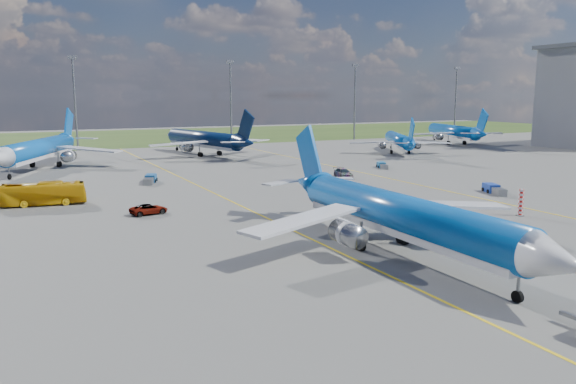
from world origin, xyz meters
name	(u,v)px	position (x,y,z in m)	size (l,w,h in m)	color
ground	(367,265)	(0.00, 0.00, 0.00)	(400.00, 400.00, 0.00)	#575754
grass_strip	(98,138)	(0.00, 150.00, 0.00)	(400.00, 80.00, 0.01)	#2D4719
taxiway_lines	(240,205)	(0.17, 27.70, 0.01)	(60.25, 160.00, 0.02)	yellow
floodlight_masts	(158,98)	(10.00, 110.00, 12.56)	(202.20, 0.50, 22.70)	slate
warning_post	(521,202)	(26.00, 8.00, 1.50)	(0.50, 0.50, 3.00)	red
bg_jet_nnw	(41,169)	(-20.04, 76.09, 0.00)	(30.37, 39.86, 10.44)	blue
bg_jet_n	(204,155)	(14.37, 86.13, 0.00)	(29.88, 39.21, 10.27)	#071A3E
bg_jet_ne	(398,153)	(57.01, 70.80, 0.00)	(24.83, 32.59, 8.53)	blue
bg_jet_ene	(452,144)	(86.07, 84.49, 0.00)	(28.64, 37.60, 9.85)	blue
main_airliner	(399,254)	(4.22, 1.46, 0.00)	(28.71, 37.69, 9.87)	blue
apron_bus	(42,194)	(-21.64, 38.21, 1.42)	(2.39, 10.23, 2.85)	#D49D0C
service_car_b	(149,209)	(-11.14, 27.08, 0.59)	(1.96, 4.24, 1.18)	#999999
service_car_c	(343,173)	(24.05, 42.24, 0.72)	(2.00, 4.93, 1.43)	#999999
baggage_tug_w	(494,189)	(34.49, 20.00, 0.55)	(3.27, 5.32, 1.17)	#1A389C
baggage_tug_c	(150,179)	(-5.80, 50.35, 0.55)	(3.13, 5.41, 1.18)	#17518F
baggage_tug_e	(382,166)	(36.88, 49.25, 0.47)	(2.83, 4.60, 1.01)	#1B67A2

